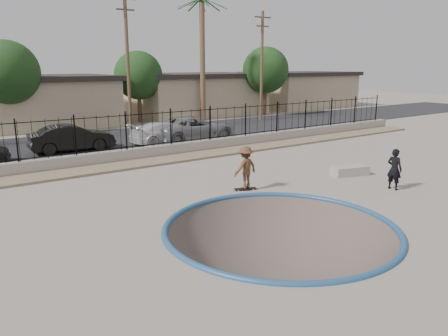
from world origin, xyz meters
TOP-DOWN VIEW (x-y plane):
  - ground at (0.00, 12.00)m, footprint 120.00×120.00m
  - bowl_pit at (0.00, -1.00)m, footprint 6.84×6.84m
  - coping_ring at (0.00, -1.00)m, footprint 7.04×7.04m
  - rock_strip at (0.00, 9.20)m, footprint 42.00×1.60m
  - retaining_wall at (0.00, 10.30)m, footprint 42.00×0.45m
  - fence at (0.00, 10.30)m, footprint 40.00×0.04m
  - street at (0.00, 17.00)m, footprint 90.00×8.00m
  - house_center at (0.00, 26.50)m, footprint 10.60×8.60m
  - house_east at (14.00, 26.50)m, footprint 12.60×8.60m
  - house_east_far at (28.00, 26.50)m, footprint 11.60×8.60m
  - palm_right at (12.00, 22.00)m, footprint 2.30×2.30m
  - utility_pole_mid at (4.00, 19.00)m, footprint 1.70×0.24m
  - utility_pole_right at (16.00, 19.00)m, footprint 1.70×0.24m
  - street_tree_left at (-3.00, 23.00)m, footprint 4.32×4.32m
  - street_tree_mid at (7.00, 24.00)m, footprint 3.96×3.96m
  - street_tree_right at (19.00, 22.00)m, footprint 4.32×4.32m
  - skater at (1.63, 2.79)m, footprint 1.10×0.70m
  - skateboard at (1.63, 2.79)m, footprint 0.89×0.52m
  - videographer at (6.42, -0.42)m, footprint 0.45×0.62m
  - concrete_ledge at (6.83, 2.00)m, footprint 1.74×1.14m
  - car_b at (-1.51, 14.33)m, footprint 4.56×1.78m
  - car_c at (3.92, 13.40)m, footprint 4.66×2.11m
  - car_d at (5.81, 13.40)m, footprint 5.66×2.82m

SIDE VIEW (x-z plane):
  - ground at x=0.00m, z-range -2.20..0.00m
  - bowl_pit at x=0.00m, z-range -0.90..0.90m
  - coping_ring at x=0.00m, z-range -0.10..0.10m
  - street at x=0.00m, z-range 0.00..0.04m
  - rock_strip at x=0.00m, z-range 0.00..0.11m
  - skateboard at x=1.63m, z-range 0.02..0.10m
  - concrete_ledge at x=6.83m, z-range 0.00..0.40m
  - retaining_wall at x=0.00m, z-range 0.00..0.60m
  - car_c at x=3.92m, z-range 0.04..1.36m
  - car_b at x=-1.51m, z-range 0.04..1.52m
  - videographer at x=6.42m, z-range 0.00..1.61m
  - car_d at x=5.81m, z-range 0.04..1.58m
  - skater at x=1.63m, z-range 0.00..1.62m
  - fence at x=0.00m, z-range 0.60..2.40m
  - house_east at x=14.00m, z-range 0.02..3.92m
  - house_east_far at x=28.00m, z-range 0.02..3.92m
  - house_center at x=0.00m, z-range 0.02..3.92m
  - street_tree_mid at x=7.00m, z-range 0.92..6.75m
  - street_tree_left at x=-3.00m, z-range 1.01..7.37m
  - street_tree_right at x=19.00m, z-range 1.01..7.37m
  - utility_pole_right at x=16.00m, z-range 0.20..9.20m
  - utility_pole_mid at x=4.00m, z-range 0.21..9.71m
  - palm_right at x=12.00m, z-range 2.18..12.48m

